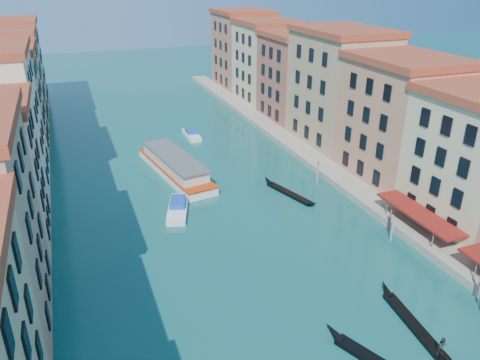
# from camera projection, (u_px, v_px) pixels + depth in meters

# --- Properties ---
(right_bank_palazzos) EXTENTS (12.80, 128.40, 21.00)m
(right_bank_palazzos) POSITION_uv_depth(u_px,v_px,m) (358.00, 101.00, 78.47)
(right_bank_palazzos) COLOR #AE5A45
(right_bank_palazzos) RESTS_ON ground
(quay) EXTENTS (4.00, 140.00, 1.00)m
(quay) POSITION_uv_depth(u_px,v_px,m) (312.00, 159.00, 79.70)
(quay) COLOR #A39B83
(quay) RESTS_ON ground
(mooring_poles_right) EXTENTS (1.44, 54.24, 3.20)m
(mooring_poles_right) POSITION_uv_depth(u_px,v_px,m) (460.00, 278.00, 47.57)
(mooring_poles_right) COLOR brown
(mooring_poles_right) RESTS_ON ground
(vaporetto_far) EXTENTS (8.17, 21.55, 3.13)m
(vaporetto_far) POSITION_uv_depth(u_px,v_px,m) (175.00, 166.00, 74.51)
(vaporetto_far) COLOR white
(vaporetto_far) RESTS_ON ground
(gondola_right) EXTENTS (2.23, 12.01, 2.39)m
(gondola_right) POSITION_uv_depth(u_px,v_px,m) (416.00, 325.00, 42.45)
(gondola_right) COLOR black
(gondola_right) RESTS_ON ground
(gondola_far) EXTENTS (4.12, 11.22, 1.63)m
(gondola_far) POSITION_uv_depth(u_px,v_px,m) (288.00, 192.00, 68.11)
(gondola_far) COLOR black
(gondola_far) RESTS_ON ground
(motorboat_mid) EXTENTS (4.76, 8.23, 1.63)m
(motorboat_mid) POSITION_uv_depth(u_px,v_px,m) (178.00, 207.00, 63.09)
(motorboat_mid) COLOR white
(motorboat_mid) RESTS_ON ground
(motorboat_far) EXTENTS (2.19, 6.90, 1.43)m
(motorboat_far) POSITION_uv_depth(u_px,v_px,m) (191.00, 134.00, 91.35)
(motorboat_far) COLOR white
(motorboat_far) RESTS_ON ground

